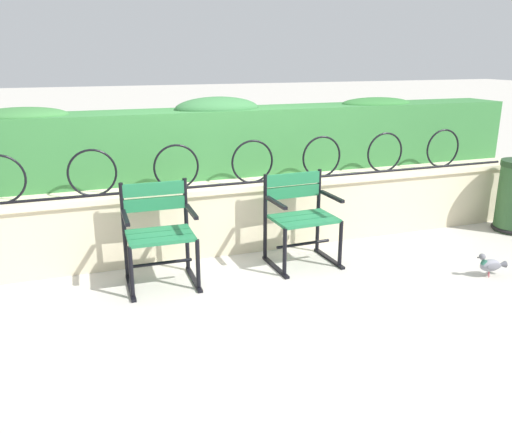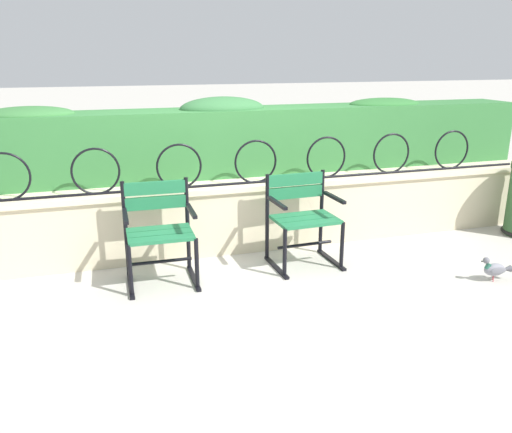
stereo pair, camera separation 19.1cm
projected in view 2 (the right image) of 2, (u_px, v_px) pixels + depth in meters
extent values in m
plane|color=#BCB7AD|center=(259.00, 280.00, 4.50)|extent=(60.00, 60.00, 0.00)
cube|color=beige|center=(234.00, 219.00, 5.15)|extent=(6.89, 0.35, 0.62)
cube|color=beige|center=(234.00, 185.00, 5.05)|extent=(6.89, 0.41, 0.05)
cylinder|color=black|center=(236.00, 184.00, 4.97)|extent=(6.36, 0.02, 0.02)
torus|color=black|center=(4.00, 177.00, 4.35)|extent=(0.42, 0.02, 0.42)
torus|color=black|center=(96.00, 171.00, 4.56)|extent=(0.42, 0.02, 0.42)
torus|color=black|center=(179.00, 166.00, 4.76)|extent=(0.42, 0.02, 0.42)
torus|color=black|center=(256.00, 162.00, 4.97)|extent=(0.42, 0.02, 0.42)
torus|color=black|center=(326.00, 158.00, 5.17)|extent=(0.42, 0.02, 0.42)
torus|color=black|center=(391.00, 154.00, 5.38)|extent=(0.42, 0.02, 0.42)
torus|color=black|center=(452.00, 150.00, 5.58)|extent=(0.42, 0.02, 0.42)
cube|color=#387A3D|center=(222.00, 142.00, 5.36)|extent=(6.75, 0.56, 0.66)
ellipsoid|color=#39763B|center=(29.00, 115.00, 4.76)|extent=(0.81, 0.50, 0.15)
ellipsoid|color=#356E3C|center=(222.00, 109.00, 5.26)|extent=(0.87, 0.50, 0.24)
ellipsoid|color=#337536|center=(384.00, 104.00, 5.78)|extent=(0.82, 0.50, 0.13)
cube|color=#237547|center=(162.00, 240.00, 4.19)|extent=(0.53, 0.14, 0.03)
cube|color=#237547|center=(160.00, 234.00, 4.31)|extent=(0.53, 0.14, 0.03)
cube|color=#237547|center=(158.00, 229.00, 4.44)|extent=(0.53, 0.14, 0.03)
cube|color=#237547|center=(155.00, 188.00, 4.43)|extent=(0.53, 0.04, 0.11)
cube|color=#237547|center=(156.00, 203.00, 4.47)|extent=(0.53, 0.04, 0.11)
cylinder|color=black|center=(188.00, 224.00, 4.61)|extent=(0.04, 0.04, 0.85)
cylinder|color=black|center=(197.00, 264.00, 4.27)|extent=(0.04, 0.04, 0.44)
cube|color=black|center=(194.00, 278.00, 4.51)|extent=(0.05, 0.52, 0.02)
cube|color=black|center=(191.00, 211.00, 4.33)|extent=(0.04, 0.40, 0.03)
cylinder|color=black|center=(126.00, 230.00, 4.46)|extent=(0.04, 0.04, 0.85)
cylinder|color=black|center=(130.00, 271.00, 4.13)|extent=(0.04, 0.04, 0.44)
cube|color=black|center=(131.00, 285.00, 4.37)|extent=(0.05, 0.52, 0.02)
cube|color=black|center=(125.00, 216.00, 4.19)|extent=(0.04, 0.40, 0.03)
cylinder|color=black|center=(162.00, 261.00, 4.38)|extent=(0.51, 0.04, 0.03)
cube|color=#237547|center=(312.00, 224.00, 4.57)|extent=(0.56, 0.15, 0.03)
cube|color=#237547|center=(306.00, 219.00, 4.70)|extent=(0.56, 0.15, 0.03)
cube|color=#237547|center=(299.00, 215.00, 4.82)|extent=(0.56, 0.15, 0.03)
cube|color=#237547|center=(296.00, 179.00, 4.82)|extent=(0.56, 0.05, 0.11)
cube|color=#237547|center=(295.00, 192.00, 4.86)|extent=(0.56, 0.05, 0.11)
cylinder|color=black|center=(321.00, 212.00, 5.01)|extent=(0.04, 0.04, 0.82)
cylinder|color=black|center=(342.00, 246.00, 4.68)|extent=(0.04, 0.04, 0.44)
cube|color=black|center=(331.00, 260.00, 4.91)|extent=(0.06, 0.52, 0.02)
cube|color=black|center=(334.00, 197.00, 4.73)|extent=(0.05, 0.40, 0.03)
cylinder|color=black|center=(267.00, 218.00, 4.83)|extent=(0.04, 0.04, 0.82)
cylinder|color=black|center=(285.00, 253.00, 4.50)|extent=(0.04, 0.04, 0.44)
cube|color=black|center=(276.00, 267.00, 4.74)|extent=(0.06, 0.52, 0.02)
cube|color=black|center=(277.00, 203.00, 4.56)|extent=(0.05, 0.40, 0.03)
cylinder|color=black|center=(305.00, 245.00, 4.77)|extent=(0.53, 0.05, 0.03)
ellipsoid|color=gray|center=(494.00, 269.00, 4.45)|extent=(0.20, 0.12, 0.11)
cylinder|color=#2D6B56|center=(488.00, 266.00, 4.43)|extent=(0.07, 0.05, 0.06)
sphere|color=slate|center=(486.00, 260.00, 4.41)|extent=(0.06, 0.06, 0.06)
cone|color=black|center=(483.00, 261.00, 4.41)|extent=(0.02, 0.02, 0.01)
cone|color=#595960|center=(506.00, 269.00, 4.48)|extent=(0.09, 0.07, 0.06)
ellipsoid|color=slate|center=(499.00, 271.00, 4.41)|extent=(0.14, 0.03, 0.07)
ellipsoid|color=slate|center=(492.00, 267.00, 4.49)|extent=(0.14, 0.03, 0.07)
cylinder|color=#C6515B|center=(493.00, 279.00, 4.46)|extent=(0.01, 0.01, 0.05)
cylinder|color=#C6515B|center=(493.00, 277.00, 4.50)|extent=(0.01, 0.01, 0.05)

